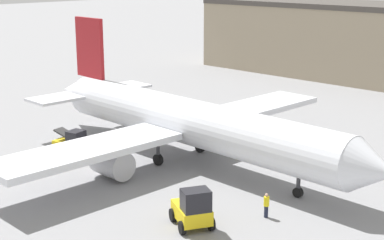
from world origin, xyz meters
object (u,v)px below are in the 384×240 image
object	(u,v)px
baggage_tug	(193,209)
airplane	(184,121)
ground_crew_worker	(266,205)
belt_loader_truck	(71,142)

from	to	relation	value
baggage_tug	airplane	bearing A→B (deg)	164.65
ground_crew_worker	belt_loader_truck	distance (m)	19.90
belt_loader_truck	airplane	bearing A→B (deg)	19.92
airplane	belt_loader_truck	world-z (taller)	airplane
baggage_tug	belt_loader_truck	size ratio (longest dim) A/B	1.16
belt_loader_truck	ground_crew_worker	bearing A→B (deg)	-10.61
ground_crew_worker	belt_loader_truck	world-z (taller)	belt_loader_truck
ground_crew_worker	airplane	bearing A→B (deg)	-41.83
baggage_tug	belt_loader_truck	bearing A→B (deg)	-163.63
airplane	baggage_tug	distance (m)	12.99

